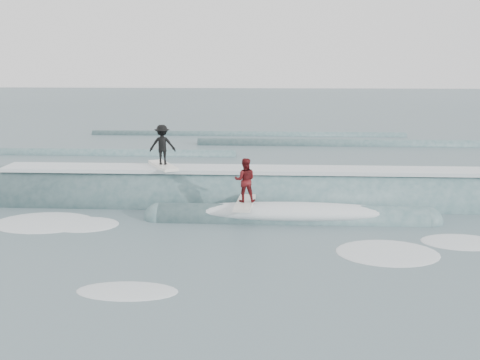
{
  "coord_description": "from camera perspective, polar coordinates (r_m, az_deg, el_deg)",
  "views": [
    {
      "loc": [
        0.96,
        -15.19,
        5.39
      ],
      "look_at": [
        0.0,
        3.36,
        1.1
      ],
      "focal_mm": 40.0,
      "sensor_mm": 36.0,
      "label": 1
    }
  ],
  "objects": [
    {
      "name": "breaking_wave",
      "position": [
        20.04,
        0.7,
        -2.49
      ],
      "size": [
        22.26,
        4.05,
        2.55
      ],
      "color": "#385A5F",
      "rests_on": "ground"
    },
    {
      "name": "ground",
      "position": [
        16.14,
        -0.62,
        -6.5
      ],
      "size": [
        160.0,
        160.0,
        0.0
      ],
      "primitive_type": "plane",
      "color": "#3F575C",
      "rests_on": "ground"
    },
    {
      "name": "far_swells",
      "position": [
        33.32,
        0.02,
        3.7
      ],
      "size": [
        41.36,
        8.65,
        0.8
      ],
      "color": "#385A5F",
      "rests_on": "ground"
    },
    {
      "name": "surfer_red",
      "position": [
        17.85,
        0.53,
        -0.38
      ],
      "size": [
        0.73,
        2.04,
        1.58
      ],
      "color": "silver",
      "rests_on": "ground"
    },
    {
      "name": "surfer_black",
      "position": [
        20.2,
        -8.27,
        3.48
      ],
      "size": [
        1.46,
        2.01,
        1.59
      ],
      "color": "white",
      "rests_on": "ground"
    },
    {
      "name": "whitewater",
      "position": [
        16.22,
        -2.87,
        -6.42
      ],
      "size": [
        16.04,
        6.97,
        0.1
      ],
      "color": "silver",
      "rests_on": "ground"
    }
  ]
}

